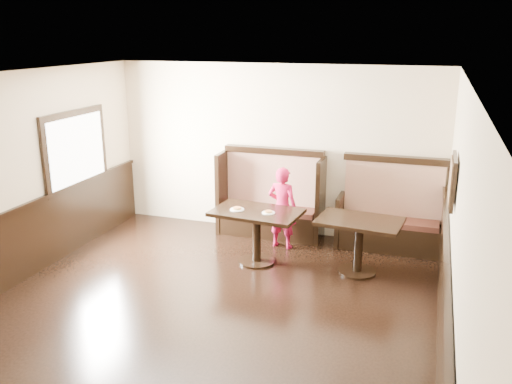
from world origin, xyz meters
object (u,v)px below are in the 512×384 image
at_px(booth_neighbor, 391,218).
at_px(child, 282,208).
at_px(booth_main, 271,204).
at_px(table_neighbor, 359,233).
at_px(table_main, 257,223).

xyz_separation_m(booth_neighbor, child, (-1.62, -0.51, 0.17)).
relative_size(booth_neighbor, child, 1.27).
bearing_deg(child, booth_neighbor, -155.36).
distance_m(booth_main, table_neighbor, 1.95).
relative_size(table_main, table_neighbor, 1.09).
relative_size(booth_neighbor, table_neighbor, 1.36).
xyz_separation_m(booth_main, booth_neighbor, (1.95, -0.00, -0.05)).
bearing_deg(child, booth_main, -49.69).
xyz_separation_m(booth_main, child, (0.33, -0.51, 0.12)).
bearing_deg(booth_main, child, -56.97).
distance_m(table_main, child, 0.73).
height_order(table_main, child, child).
bearing_deg(booth_neighbor, child, -162.64).
bearing_deg(child, table_neighbor, 162.10).
bearing_deg(table_neighbor, booth_neighbor, 78.88).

